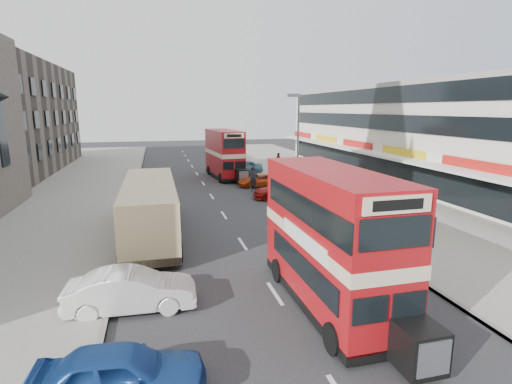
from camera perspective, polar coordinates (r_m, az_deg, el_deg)
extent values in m
plane|color=#28282B|center=(14.31, 5.09, -17.58)|extent=(160.00, 160.00, 0.00)
cube|color=#28282B|center=(32.79, -6.31, -0.64)|extent=(12.00, 90.00, 0.01)
cube|color=gray|center=(36.31, 12.80, 0.46)|extent=(12.00, 90.00, 0.15)
cube|color=gray|center=(33.44, -27.14, -1.52)|extent=(12.00, 90.00, 0.15)
cube|color=gray|center=(32.57, -17.00, -1.05)|extent=(0.20, 90.00, 0.16)
cube|color=gray|center=(34.09, 3.90, 0.00)|extent=(0.20, 90.00, 0.16)
cube|color=beige|center=(41.60, 21.82, 7.47)|extent=(8.00, 46.00, 9.00)
cube|color=black|center=(39.67, 16.73, 3.43)|extent=(0.10, 44.00, 2.40)
cube|color=gray|center=(41.58, 22.31, 13.79)|extent=(8.20, 46.20, 0.40)
cube|color=white|center=(39.08, 15.77, 5.43)|extent=(1.80, 44.00, 0.20)
cylinder|color=slate|center=(31.80, 5.97, 6.27)|extent=(0.16, 0.16, 8.00)
cube|color=slate|center=(31.54, 5.42, 13.51)|extent=(1.00, 0.20, 0.25)
cube|color=black|center=(15.31, 10.13, -14.28)|extent=(2.50, 7.58, 0.33)
cube|color=maroon|center=(14.85, 10.29, -10.35)|extent=(2.48, 7.58, 2.07)
cube|color=beige|center=(14.45, 10.46, -6.01)|extent=(2.52, 7.62, 0.42)
cube|color=maroon|center=(14.15, 10.63, -1.64)|extent=(2.48, 7.58, 1.98)
cube|color=maroon|center=(13.95, 10.80, 2.62)|extent=(2.50, 7.60, 0.24)
cube|color=black|center=(12.09, 22.15, -19.77)|extent=(1.15, 1.15, 1.23)
cube|color=black|center=(41.69, -4.49, 2.50)|extent=(3.01, 7.60, 0.32)
cube|color=maroon|center=(41.53, -4.51, 4.01)|extent=(2.99, 7.60, 2.04)
cube|color=beige|center=(41.39, -4.54, 5.60)|extent=(3.03, 7.64, 0.42)
cube|color=maroon|center=(41.28, -4.56, 7.14)|extent=(2.99, 7.60, 1.95)
cube|color=maroon|center=(41.21, -4.58, 8.59)|extent=(3.01, 7.62, 0.23)
cube|color=black|center=(37.71, -1.99, 2.33)|extent=(1.21, 1.21, 1.21)
cube|color=black|center=(23.19, -14.68, -5.10)|extent=(2.74, 10.79, 0.43)
cube|color=#CBB983|center=(22.87, -14.84, -2.12)|extent=(2.72, 10.79, 2.81)
imported|color=navy|center=(11.17, -18.69, -23.23)|extent=(4.26, 1.98, 1.41)
imported|color=white|center=(15.16, -17.27, -13.21)|extent=(4.53, 1.74, 1.47)
imported|color=#9B130F|center=(31.89, 3.76, 0.29)|extent=(4.77, 2.10, 1.36)
imported|color=#DC4916|center=(36.71, 0.55, 1.65)|extent=(4.07, 1.89, 1.13)
imported|color=teal|center=(43.93, -1.94, 3.55)|extent=(4.43, 1.89, 1.49)
imported|color=gray|center=(30.44, 10.27, 0.46)|extent=(0.87, 0.76, 1.98)
imported|color=gray|center=(45.64, 3.17, 4.34)|extent=(1.24, 0.79, 1.96)
imported|color=gray|center=(34.10, -0.37, 0.60)|extent=(0.65, 1.58, 0.81)
imported|color=black|center=(33.94, -0.37, 2.07)|extent=(0.72, 0.50, 1.89)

